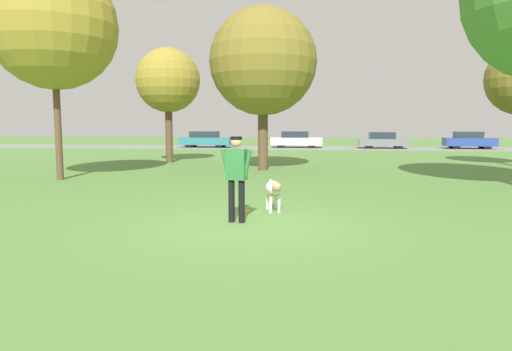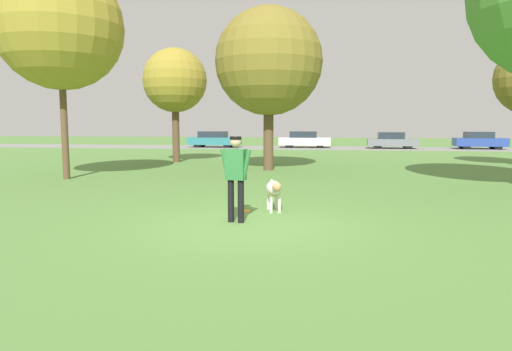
{
  "view_description": "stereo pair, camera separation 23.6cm",
  "coord_description": "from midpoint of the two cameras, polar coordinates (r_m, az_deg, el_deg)",
  "views": [
    {
      "loc": [
        1.31,
        -8.88,
        2.01
      ],
      "look_at": [
        0.05,
        0.87,
        0.9
      ],
      "focal_mm": 32.0,
      "sensor_mm": 36.0,
      "label": 1
    },
    {
      "loc": [
        1.55,
        -8.84,
        2.01
      ],
      "look_at": [
        0.05,
        0.87,
        0.9
      ],
      "focal_mm": 32.0,
      "sensor_mm": 36.0,
      "label": 2
    }
  ],
  "objects": [
    {
      "name": "ground_plane",
      "position": [
        9.2,
        -1.74,
        -6.19
      ],
      "size": [
        120.0,
        120.0,
        0.0
      ],
      "primitive_type": "plane",
      "color": "#56843D"
    },
    {
      "name": "far_road_strip",
      "position": [
        38.89,
        5.29,
        3.47
      ],
      "size": [
        120.0,
        6.0,
        0.01
      ],
      "color": "gray",
      "rests_on": "ground_plane"
    },
    {
      "name": "person",
      "position": [
        9.27,
        -3.19,
        0.49
      ],
      "size": [
        0.68,
        0.29,
        1.77
      ],
      "rotation": [
        0.0,
        0.0,
        -0.19
      ],
      "color": "black",
      "rests_on": "ground_plane"
    },
    {
      "name": "dog",
      "position": [
        10.51,
        1.57,
        -1.74
      ],
      "size": [
        0.53,
        1.16,
        0.73
      ],
      "rotation": [
        0.0,
        0.0,
        4.97
      ],
      "color": "silver",
      "rests_on": "ground_plane"
    },
    {
      "name": "frisbee",
      "position": [
        10.59,
        -2.09,
        -4.45
      ],
      "size": [
        0.26,
        0.26,
        0.02
      ],
      "color": "orange",
      "rests_on": "ground_plane"
    },
    {
      "name": "tree_near_left",
      "position": [
        18.34,
        -24.39,
        16.69
      ],
      "size": [
        4.48,
        4.48,
        7.7
      ],
      "color": "brown",
      "rests_on": "ground_plane"
    },
    {
      "name": "tree_mid_center",
      "position": [
        20.12,
        0.54,
        14.02
      ],
      "size": [
        4.61,
        4.61,
        6.98
      ],
      "color": "brown",
      "rests_on": "ground_plane"
    },
    {
      "name": "tree_far_left",
      "position": [
        24.57,
        -11.23,
        11.55
      ],
      "size": [
        3.32,
        3.32,
        5.94
      ],
      "color": "brown",
      "rests_on": "ground_plane"
    },
    {
      "name": "parked_car_teal",
      "position": [
        39.78,
        -6.47,
        4.5
      ],
      "size": [
        4.5,
        1.96,
        1.38
      ],
      "rotation": [
        0.0,
        0.0,
        -0.04
      ],
      "color": "teal",
      "rests_on": "ground_plane"
    },
    {
      "name": "parked_car_white",
      "position": [
        39.19,
        4.88,
        4.49
      ],
      "size": [
        4.34,
        1.84,
        1.39
      ],
      "rotation": [
        0.0,
        0.0,
        -0.01
      ],
      "color": "white",
      "rests_on": "ground_plane"
    },
    {
      "name": "parked_car_grey",
      "position": [
        39.25,
        15.39,
        4.26
      ],
      "size": [
        4.01,
        1.95,
        1.35
      ],
      "rotation": [
        0.0,
        0.0,
        -0.04
      ],
      "color": "slate",
      "rests_on": "ground_plane"
    },
    {
      "name": "parked_car_blue",
      "position": [
        41.02,
        24.93,
        4.01
      ],
      "size": [
        3.97,
        1.94,
        1.4
      ],
      "rotation": [
        0.0,
        0.0,
        -0.05
      ],
      "color": "#284293",
      "rests_on": "ground_plane"
    }
  ]
}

